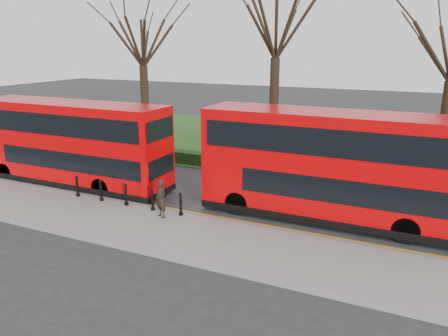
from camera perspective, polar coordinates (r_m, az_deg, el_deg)
The scene contains 13 objects.
ground at distance 21.53m, azimuth -7.46°, elevation -4.58°, with size 120.00×120.00×0.00m, color #28282B.
pavement at distance 19.23m, azimuth -12.24°, elevation -7.16°, with size 60.00×4.00×0.15m, color gray.
kerb at distance 20.73m, azimuth -8.94°, elevation -5.25°, with size 60.00×0.25×0.16m, color slate.
grass_verge at distance 34.60m, azimuth 5.82°, elevation 3.41°, with size 60.00×18.00×0.06m, color #24501A.
hedge at distance 27.11m, azimuth 0.14°, elevation 0.77°, with size 60.00×0.90×0.80m, color black.
yellow_line_outer at distance 20.98m, azimuth -8.48°, elevation -5.17°, with size 60.00×0.10×0.01m, color yellow.
yellow_line_inner at distance 21.14m, azimuth -8.18°, elevation -4.99°, with size 60.00×0.10×0.01m, color yellow.
tree_left at distance 32.95m, azimuth -10.67°, elevation 16.37°, with size 6.95×6.95×10.85m.
tree_mid at distance 28.44m, azimuth 6.86°, elevation 18.41°, with size 7.72×7.72×12.06m.
bollard_row at distance 21.03m, azimuth -12.68°, elevation -3.47°, with size 6.08×0.15×1.00m.
bus_lead at distance 24.97m, azimuth -19.27°, elevation 2.98°, with size 11.36×2.61×4.52m.
bus_rear at distance 19.25m, azimuth 14.76°, elevation 0.01°, with size 11.93×2.74×4.75m.
pedestrian at distance 19.22m, azimuth -8.24°, elevation -4.00°, with size 0.62×0.41×1.70m, color black.
Camera 1 is at (10.91, -16.97, 7.51)m, focal length 35.00 mm.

